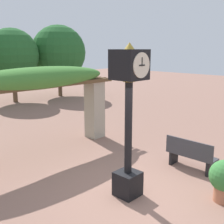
# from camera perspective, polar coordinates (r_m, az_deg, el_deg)

# --- Properties ---
(ground_plane) EXTENTS (60.00, 60.00, 0.00)m
(ground_plane) POSITION_cam_1_polar(r_m,az_deg,el_deg) (6.92, 4.56, -15.88)
(ground_plane) COLOR #8E6656
(pedestal_clock) EXTENTS (0.63, 0.68, 3.44)m
(pedestal_clock) POSITION_cam_1_polar(r_m,az_deg,el_deg) (6.08, 3.39, -0.10)
(pedestal_clock) COLOR black
(pedestal_clock) RESTS_ON ground
(pergola) EXTENTS (5.66, 1.16, 2.77)m
(pergola) POSITION_cam_1_polar(r_m,az_deg,el_deg) (9.06, -14.21, 4.64)
(pergola) COLOR #A89E89
(pergola) RESTS_ON ground
(park_bench) EXTENTS (0.42, 1.40, 0.89)m
(park_bench) POSITION_cam_1_polar(r_m,az_deg,el_deg) (8.16, 15.64, -8.40)
(park_bench) COLOR #38383D
(park_bench) RESTS_ON ground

